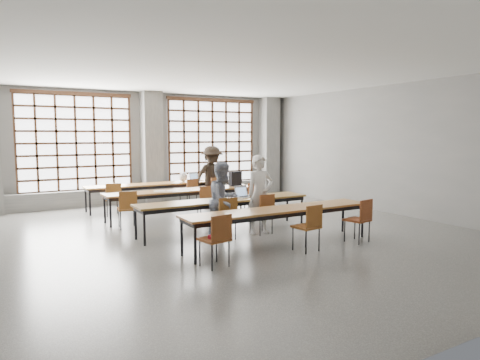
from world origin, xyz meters
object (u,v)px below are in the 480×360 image
object	(u,v)px
red_pouch	(214,236)
student_male	(260,194)
desk_row_a	(156,186)
chair_near_left	(217,235)
chair_front_right	(264,210)
laptop_front	(243,194)
chair_mid_right	(254,195)
student_back	(212,176)
chair_back_right	(214,189)
green_box	(221,197)
student_female	(223,200)
mouse	(261,195)
backpack	(235,179)
chair_back_mid	(190,190)
plastic_bag	(183,177)
desk_row_b	(183,192)
chair_near_mid	(309,223)
desk_row_d	(280,212)
desk_row_c	(225,202)
phone	(234,199)
laptop_back	(195,179)
chair_front_left	(226,214)
chair_back_left	(113,196)
chair_mid_left	(128,206)
chair_mid_centre	(206,199)
chair_near_right	(361,216)

from	to	relation	value
red_pouch	student_male	bearing A→B (deg)	40.12
desk_row_a	chair_near_left	size ratio (longest dim) A/B	4.55
chair_front_right	laptop_front	bearing A→B (deg)	95.50
chair_mid_right	student_back	bearing A→B (deg)	98.90
chair_back_right	green_box	distance (m)	3.39
student_female	student_back	distance (m)	4.12
mouse	backpack	distance (m)	2.15
chair_back_mid	mouse	world-z (taller)	chair_back_mid
plastic_bag	red_pouch	bearing A→B (deg)	-108.17
desk_row_a	desk_row_b	xyz separation A→B (m)	(0.11, -1.77, 0.00)
plastic_bag	chair_near_left	bearing A→B (deg)	-107.84
chair_near_mid	mouse	bearing A→B (deg)	80.11
desk_row_d	chair_near_mid	size ratio (longest dim) A/B	4.55
desk_row_c	backpack	bearing A→B (deg)	55.24
student_male	plastic_bag	world-z (taller)	student_male
phone	chair_back_right	bearing A→B (deg)	70.53
desk_row_a	green_box	distance (m)	3.72
desk_row_a	laptop_back	bearing A→B (deg)	4.57
laptop_front	red_pouch	size ratio (longest dim) A/B	2.08
chair_front_left	chair_front_right	distance (m)	0.92
chair_back_left	chair_mid_right	world-z (taller)	same
student_back	chair_near_left	bearing A→B (deg)	-120.72
desk_row_c	chair_mid_left	xyz separation A→B (m)	(-1.78, 1.39, -0.13)
backpack	student_back	bearing A→B (deg)	96.19
desk_row_d	backpack	xyz separation A→B (m)	(1.08, 3.65, 0.27)
chair_mid_centre	red_pouch	size ratio (longest dim) A/B	4.40
chair_back_mid	student_female	distance (m)	3.77
chair_mid_right	student_female	world-z (taller)	student_female
chair_mid_centre	chair_back_right	bearing A→B (deg)	57.83
desk_row_d	chair_back_left	xyz separation A→B (m)	(-2.04, 4.75, -0.13)
desk_row_b	green_box	distance (m)	1.94
chair_back_left	chair_mid_right	xyz separation A→B (m)	(3.30, -1.77, 0.00)
chair_back_right	chair_near_right	world-z (taller)	same
chair_front_right	chair_near_mid	distance (m)	1.59
chair_near_mid	mouse	xyz separation A→B (m)	(0.38, 2.20, 0.21)
desk_row_c	desk_row_d	bearing A→B (deg)	-77.29
desk_row_b	desk_row_c	size ratio (longest dim) A/B	1.00
chair_mid_right	backpack	distance (m)	0.80
chair_back_right	chair_mid_right	size ratio (longest dim) A/B	1.00
chair_back_right	phone	xyz separation A→B (m)	(-1.15, -3.26, 0.20)
desk_row_b	desk_row_d	distance (m)	3.64
chair_front_left	laptop_front	world-z (taller)	laptop_front
chair_back_mid	laptop_front	size ratio (longest dim) A/B	2.12
chair_mid_left	red_pouch	distance (m)	3.55
chair_mid_centre	chair_near_mid	world-z (taller)	same
desk_row_c	phone	world-z (taller)	phone
desk_row_b	student_female	distance (m)	2.52
mouse	red_pouch	size ratio (longest dim) A/B	0.49
chair_mid_right	student_back	world-z (taller)	student_back
backpack	plastic_bag	bearing A→B (deg)	115.51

